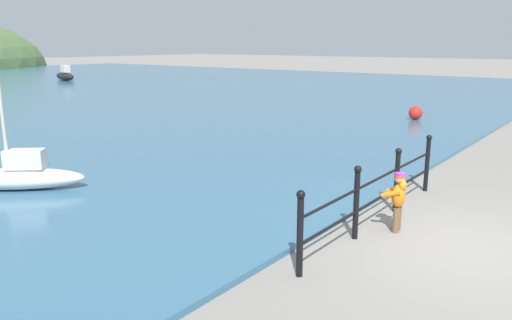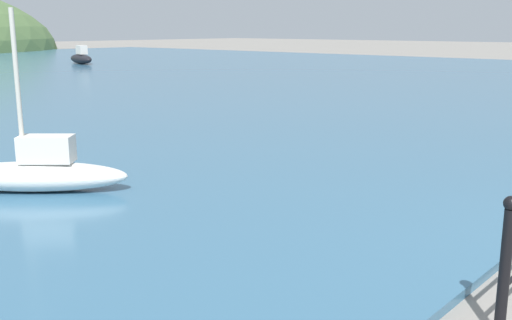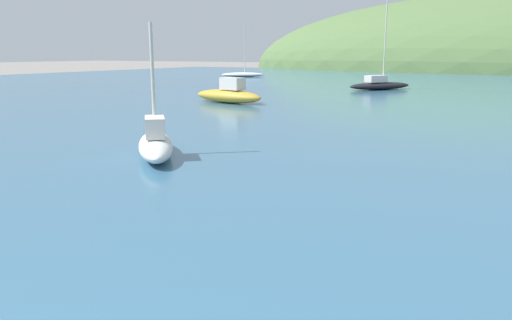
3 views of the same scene
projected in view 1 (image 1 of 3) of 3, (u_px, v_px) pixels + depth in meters
ground_plane at (464, 247)px, 7.69m from camera, size 200.00×200.00×0.00m
iron_railing at (378, 188)px, 8.51m from camera, size 5.11×0.12×1.21m
child_in_coat at (398, 197)px, 8.19m from camera, size 0.41×0.40×1.00m
boat_far_right at (17, 176)px, 10.32m from camera, size 2.33×2.53×2.66m
boat_white_sailboat at (65, 75)px, 40.68m from camera, size 1.73×3.54×1.22m
mooring_buoy at (416, 113)px, 19.74m from camera, size 0.54×0.54×0.54m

